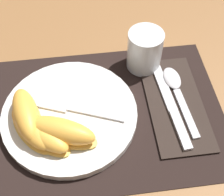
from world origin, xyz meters
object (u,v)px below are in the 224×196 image
Objects in this scene: citrus_wedge_1 at (32,127)px; citrus_wedge_2 at (44,137)px; plate at (70,112)px; knife at (171,105)px; spoon at (175,87)px; fork at (72,108)px; juice_glass at (144,52)px; citrus_wedge_0 at (27,115)px; citrus_wedge_3 at (60,131)px.

citrus_wedge_2 is (0.02, -0.02, -0.00)m from citrus_wedge_1.
plate is 1.22× the size of knife.
spoon is at bearing 14.67° from citrus_wedge_1.
fork is at bearing -171.22° from spoon.
juice_glass is at bearing 124.90° from spoon.
plate is 0.20m from juice_glass.
citrus_wedge_0 is at bearing 123.92° from citrus_wedge_2.
citrus_wedge_3 is at bearing -166.68° from knife.
citrus_wedge_2 is 0.03m from citrus_wedge_3.
juice_glass is 0.62× the size of citrus_wedge_3.
citrus_wedge_3 is at bearing -19.54° from citrus_wedge_1.
citrus_wedge_0 reaches higher than knife.
citrus_wedge_1 is (-0.28, -0.07, 0.02)m from spoon.
citrus_wedge_0 is (-0.08, -0.02, 0.02)m from fork.
knife is at bearing 7.10° from citrus_wedge_1.
juice_glass is at bearing 33.92° from plate.
spoon is at bearing 64.57° from knife.
plate is at bearing -146.08° from juice_glass.
spoon is 0.29m from citrus_wedge_0.
juice_glass reaches higher than citrus_wedge_3.
fork is 0.08m from citrus_wedge_1.
fork is 0.08m from citrus_wedge_2.
fork is at bearing 70.66° from citrus_wedge_3.
citrus_wedge_1 is at bearing -149.26° from plate.
fork is 1.24× the size of citrus_wedge_3.
knife is (0.20, -0.01, -0.00)m from plate.
knife is at bearing -74.16° from juice_glass.
citrus_wedge_3 is at bearing -109.34° from fork.
plate is 2.01× the size of citrus_wedge_0.
citrus_wedge_3 is (-0.02, -0.06, 0.02)m from fork.
juice_glass is 0.24m from citrus_wedge_3.
citrus_wedge_3 is (0.06, -0.04, -0.00)m from citrus_wedge_0.
citrus_wedge_1 is at bearing -149.71° from fork.
fork is 0.08m from citrus_wedge_0.
citrus_wedge_1 is at bearing -172.90° from knife.
citrus_wedge_3 reaches higher than fork.
fork is at bearing 52.59° from citrus_wedge_2.
juice_glass reaches higher than citrus_wedge_1.
spoon is 0.29m from citrus_wedge_1.
plate is at bearing -155.86° from fork.
plate is 1.48× the size of spoon.
spoon is 1.36× the size of citrus_wedge_1.
citrus_wedge_3 is at bearing 10.48° from citrus_wedge_2.
citrus_wedge_1 is (-0.26, -0.03, 0.03)m from knife.
citrus_wedge_2 reaches higher than knife.
citrus_wedge_2 reaches higher than spoon.
plate is 0.08m from citrus_wedge_0.
knife is 1.66× the size of citrus_wedge_0.
citrus_wedge_2 is at bearing -127.41° from fork.
citrus_wedge_0 is at bearing -166.97° from fork.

